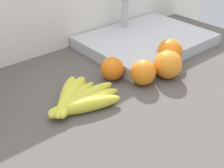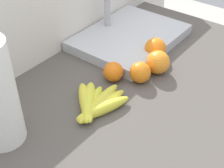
{
  "view_description": "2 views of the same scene",
  "coord_description": "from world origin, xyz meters",
  "views": [
    {
      "loc": [
        -0.3,
        -0.45,
        1.35
      ],
      "look_at": [
        0.1,
        0.02,
        0.98
      ],
      "focal_mm": 46.43,
      "sensor_mm": 36.0,
      "label": 1
    },
    {
      "loc": [
        -0.53,
        -0.44,
        1.59
      ],
      "look_at": [
        0.11,
        0.06,
        0.96
      ],
      "focal_mm": 52.59,
      "sensor_mm": 36.0,
      "label": 2
    }
  ],
  "objects": [
    {
      "name": "sink_basin",
      "position": [
        0.39,
        0.2,
        0.96
      ],
      "size": [
        0.42,
        0.32,
        0.22
      ],
      "color": "#B7BABF",
      "rests_on": "counter"
    },
    {
      "name": "banana_bunch",
      "position": [
        0.01,
        0.05,
        0.96
      ],
      "size": [
        0.2,
        0.18,
        0.04
      ],
      "color": "gold",
      "rests_on": "counter"
    },
    {
      "name": "orange_back_left",
      "position": [
        0.28,
        0.0,
        0.98
      ],
      "size": [
        0.08,
        0.08,
        0.08
      ],
      "primitive_type": "sphere",
      "color": "orange",
      "rests_on": "counter"
    },
    {
      "name": "orange_right",
      "position": [
        0.2,
        0.02,
        0.97
      ],
      "size": [
        0.07,
        0.07,
        0.07
      ],
      "primitive_type": "sphere",
      "color": "orange",
      "rests_on": "counter"
    },
    {
      "name": "wall_back",
      "position": [
        0.0,
        0.39,
        0.65
      ],
      "size": [
        1.9,
        0.06,
        1.3
      ],
      "primitive_type": "cube",
      "color": "silver",
      "rests_on": "ground"
    },
    {
      "name": "orange_center",
      "position": [
        0.36,
        0.06,
        0.98
      ],
      "size": [
        0.08,
        0.08,
        0.08
      ],
      "primitive_type": "sphere",
      "color": "orange",
      "rests_on": "counter"
    },
    {
      "name": "orange_far_right",
      "position": [
        0.16,
        0.09,
        0.97
      ],
      "size": [
        0.07,
        0.07,
        0.07
      ],
      "primitive_type": "sphere",
      "color": "orange",
      "rests_on": "counter"
    }
  ]
}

